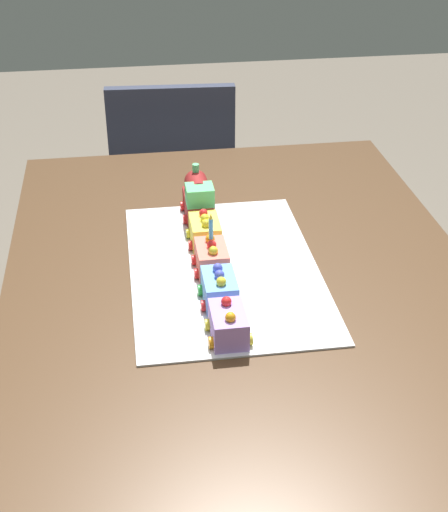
% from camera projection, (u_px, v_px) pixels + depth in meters
% --- Properties ---
extents(dining_table, '(1.40, 1.00, 0.74)m').
position_uv_depth(dining_table, '(243.00, 322.00, 1.61)').
color(dining_table, '#4C331E').
rests_on(dining_table, ground).
extents(chair, '(0.42, 0.42, 0.86)m').
position_uv_depth(chair, '(173.00, 185.00, 2.56)').
color(chair, '#2D3347').
rests_on(chair, ground).
extents(cake_board, '(0.60, 0.40, 0.00)m').
position_uv_depth(cake_board, '(224.00, 269.00, 1.59)').
color(cake_board, silver).
rests_on(cake_board, dining_table).
extents(cake_locomotive, '(0.14, 0.08, 0.12)m').
position_uv_depth(cake_locomotive, '(198.00, 198.00, 1.77)').
color(cake_locomotive, maroon).
rests_on(cake_locomotive, cake_board).
extents(cake_car_gondola_lemon, '(0.10, 0.08, 0.07)m').
position_uv_depth(cake_car_gondola_lemon, '(205.00, 231.00, 1.67)').
color(cake_car_gondola_lemon, '#F4E04C').
rests_on(cake_car_gondola_lemon, cake_board).
extents(cake_car_hopper_coral, '(0.10, 0.08, 0.07)m').
position_uv_depth(cake_car_hopper_coral, '(212.00, 258.00, 1.57)').
color(cake_car_hopper_coral, '#F27260').
rests_on(cake_car_hopper_coral, cake_board).
extents(cake_car_tanker_sky_blue, '(0.10, 0.08, 0.07)m').
position_uv_depth(cake_car_tanker_sky_blue, '(219.00, 289.00, 1.47)').
color(cake_car_tanker_sky_blue, '#669EEA').
rests_on(cake_car_tanker_sky_blue, cake_board).
extents(cake_car_flatbed_lavender, '(0.10, 0.08, 0.07)m').
position_uv_depth(cake_car_flatbed_lavender, '(228.00, 324.00, 1.37)').
color(cake_car_flatbed_lavender, '#AD84E0').
rests_on(cake_car_flatbed_lavender, cake_board).
extents(birthday_candle, '(0.01, 0.01, 0.06)m').
position_uv_depth(birthday_candle, '(211.00, 227.00, 1.54)').
color(birthday_candle, '#4CA5E5').
rests_on(birthday_candle, cake_car_hopper_coral).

